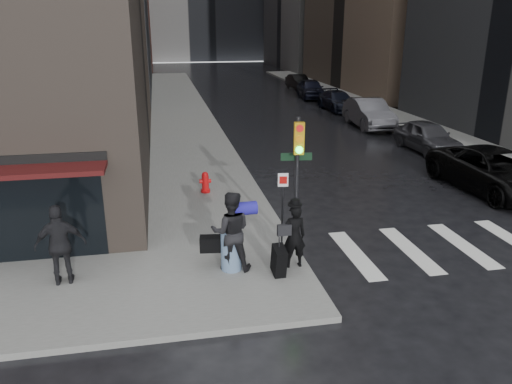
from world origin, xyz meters
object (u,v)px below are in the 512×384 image
Objects in this scene: man_greycoat at (61,245)px; parked_car_4 at (311,89)px; man_overcoat at (291,240)px; parked_car_0 at (495,171)px; traffic_light at (296,167)px; parked_car_5 at (298,82)px; man_jeans at (231,231)px; parked_car_1 at (427,136)px; fire_hydrant at (205,183)px; parked_car_3 at (338,101)px; parked_car_2 at (369,113)px.

parked_car_4 is at bearing -123.65° from man_greycoat.
man_overcoat is 10.18m from parked_car_0.
traffic_light reaches higher than parked_car_5.
parked_car_5 is (10.08, 35.31, -0.24)m from man_overcoat.
parked_car_5 is at bearing -108.34° from man_overcoat.
man_greycoat is (-5.37, 0.29, 0.21)m from man_overcoat.
man_overcoat is 1.87m from traffic_light.
parked_car_4 is at bearing -103.24° from man_jeans.
man_jeans is at bearing -111.87° from parked_car_5.
man_greycoat is 5.92m from traffic_light.
parked_car_4 is at bearing 79.16° from traffic_light.
parked_car_1 is 0.93× the size of parked_car_4.
fire_hydrant is 12.11m from parked_car_1.
traffic_light is at bearing -179.80° from man_greycoat.
parked_car_5 is (9.72, 34.34, -1.79)m from traffic_light.
man_greycoat reaches higher than parked_car_0.
fire_hydrant is 0.16× the size of parked_car_3.
parked_car_4 reaches higher than parked_car_5.
man_jeans is 2.34m from traffic_light.
parked_car_2 reaches higher than parked_car_4.
man_greycoat is at bearing -122.94° from fire_hydrant.
parked_car_5 is (1.09, 30.54, -0.12)m from parked_car_0.
traffic_light reaches higher than fire_hydrant.
man_greycoat reaches higher than parked_car_3.
man_overcoat is at bearing -156.09° from parked_car_0.
parked_car_4 is at bearing 64.55° from fire_hydrant.
parked_car_3 reaches higher than parked_car_5.
man_greycoat reaches higher than man_overcoat.
man_overcoat reaches higher than parked_car_0.
parked_car_0 is at bearing -8.08° from fire_hydrant.
man_overcoat is 2.39× the size of fire_hydrant.
traffic_light is 0.64× the size of parked_car_0.
traffic_light is 18.40m from parked_car_2.
man_jeans is 15.41m from parked_car_1.
traffic_light reaches higher than parked_car_4.
parked_car_4 is (9.42, 29.20, -0.13)m from man_overcoat.
parked_car_3 is at bearing 56.71° from fire_hydrant.
parked_car_3 is (14.92, 22.80, -0.45)m from man_greycoat.
parked_car_5 is at bearing -120.36° from man_greycoat.
parked_car_2 is at bearing 67.84° from traffic_light.
man_jeans is 0.40× the size of parked_car_2.
man_greycoat is at bearing -127.97° from parked_car_2.
parked_car_0 is 1.23× the size of parked_car_4.
parked_car_3 is 6.11m from parked_car_4.
man_jeans is at bearing -119.36° from parked_car_2.
traffic_light is 9.58m from parked_car_0.
man_overcoat reaches higher than parked_car_2.
parked_car_2 is at bearing 91.77° from parked_car_1.
parked_car_1 is 0.93× the size of parked_car_3.
parked_car_5 is at bearing 68.27° from fire_hydrant.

